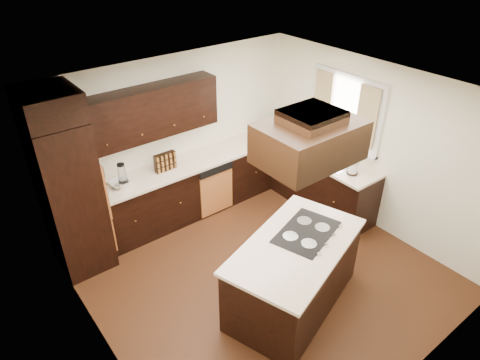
{
  "coord_description": "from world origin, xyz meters",
  "views": [
    {
      "loc": [
        -2.86,
        -3.2,
        4.1
      ],
      "look_at": [
        0.1,
        0.6,
        1.15
      ],
      "focal_mm": 32.0,
      "sensor_mm": 36.0,
      "label": 1
    }
  ],
  "objects_px": {
    "island": "(293,275)",
    "range_hood": "(309,142)",
    "oven_column": "(71,198)",
    "spice_rack": "(165,162)"
  },
  "relations": [
    {
      "from": "oven_column",
      "to": "spice_rack",
      "type": "relative_size",
      "value": 6.42
    },
    {
      "from": "oven_column",
      "to": "spice_rack",
      "type": "bearing_deg",
      "value": 3.84
    },
    {
      "from": "oven_column",
      "to": "range_hood",
      "type": "height_order",
      "value": "range_hood"
    },
    {
      "from": "island",
      "to": "spice_rack",
      "type": "distance_m",
      "value": 2.51
    },
    {
      "from": "oven_column",
      "to": "range_hood",
      "type": "relative_size",
      "value": 2.02
    },
    {
      "from": "range_hood",
      "to": "spice_rack",
      "type": "relative_size",
      "value": 3.18
    },
    {
      "from": "island",
      "to": "range_hood",
      "type": "bearing_deg",
      "value": 7.21
    },
    {
      "from": "oven_column",
      "to": "island",
      "type": "xyz_separation_m",
      "value": [
        1.75,
        -2.32,
        -0.62
      ]
    },
    {
      "from": "oven_column",
      "to": "island",
      "type": "height_order",
      "value": "oven_column"
    },
    {
      "from": "oven_column",
      "to": "spice_rack",
      "type": "distance_m",
      "value": 1.42
    }
  ]
}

